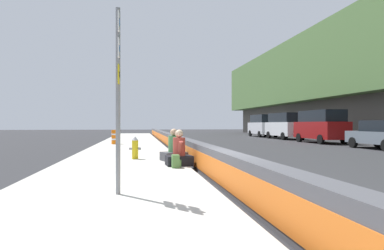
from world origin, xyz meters
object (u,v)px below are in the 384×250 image
parked_car_fourth (321,126)px  parked_car_far (263,125)px  construction_barrel (115,137)px  parked_car_midline (285,125)px  seated_person_middle (174,151)px  seated_person_foreground (179,154)px  fire_hydrant (135,147)px  parked_car_third (382,135)px  backpack (176,161)px  route_sign_post (118,86)px

parked_car_fourth → parked_car_far: 12.54m
construction_barrel → parked_car_midline: (7.69, -15.72, 0.73)m
seated_person_middle → parked_car_fourth: (11.62, -12.83, 0.84)m
seated_person_foreground → construction_barrel: size_ratio=1.24×
fire_hydrant → construction_barrel: size_ratio=0.93×
fire_hydrant → parked_car_third: (4.27, -14.27, 0.27)m
parked_car_fourth → construction_barrel: bearing=94.3°
backpack → parked_car_fourth: bearing=-43.7°
fire_hydrant → parked_car_fourth: parked_car_fourth is taller
construction_barrel → seated_person_foreground: bearing=-166.5°
parked_car_third → parked_car_midline: size_ratio=0.88×
fire_hydrant → backpack: 3.07m
route_sign_post → parked_car_midline: 27.84m
route_sign_post → fire_hydrant: (6.38, -0.26, -1.65)m
seated_person_middle → seated_person_foreground: bearing=-178.9°
seated_person_middle → parked_car_far: size_ratio=0.23×
route_sign_post → fire_hydrant: bearing=-2.3°
seated_person_middle → construction_barrel: (10.46, 2.81, 0.11)m
parked_car_third → seated_person_middle: bearing=111.6°
parked_car_fourth → fire_hydrant: bearing=127.2°
seated_person_foreground → parked_car_fourth: 18.28m
parked_car_fourth → parked_car_third: bearing=-179.8°
route_sign_post → parked_car_far: size_ratio=0.70×
parked_car_fourth → parked_car_midline: same height
fire_hydrant → parked_car_midline: 22.49m
fire_hydrant → seated_person_foreground: seated_person_foreground is taller
route_sign_post → parked_car_fourth: (17.19, -14.50, -0.88)m
seated_person_middle → parked_car_midline: parked_car_midline is taller
backpack → parked_car_fourth: size_ratio=0.08×
seated_person_middle → parked_car_fourth: parked_car_fourth is taller
fire_hydrant → seated_person_middle: 1.64m
backpack → seated_person_middle: bearing=-4.2°
fire_hydrant → seated_person_foreground: (-2.22, -1.44, -0.08)m
fire_hydrant → seated_person_middle: seated_person_middle is taller
route_sign_post → backpack: (3.60, -1.53, -1.90)m
fire_hydrant → parked_car_midline: bearing=-39.6°
backpack → construction_barrel: bearing=12.1°
parked_car_midline → seated_person_foreground: bearing=146.6°
parked_car_midline → backpack: bearing=147.0°
seated_person_foreground → parked_car_midline: bearing=-33.4°
parked_car_far → backpack: bearing=153.3°
backpack → route_sign_post: bearing=157.0°
construction_barrel → parked_car_fourth: parked_car_fourth is taller
construction_barrel → parked_car_fourth: (1.17, -15.64, 0.73)m
seated_person_foreground → parked_car_third: 14.37m
seated_person_middle → backpack: 1.98m
backpack → parked_car_far: size_ratio=0.08×
seated_person_middle → parked_car_far: (24.17, -13.00, 0.84)m
construction_barrel → parked_car_midline: bearing=-63.9°
route_sign_post → parked_car_fourth: size_ratio=0.71×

